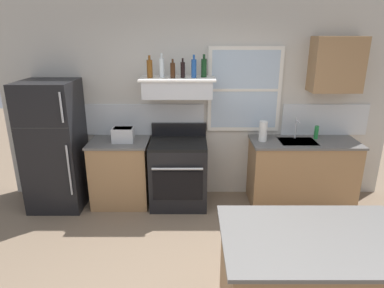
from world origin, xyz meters
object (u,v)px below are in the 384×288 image
object	(u,v)px
toaster	(122,135)
bottle_amber_wine	(148,68)
kitchen_island	(310,287)
paper_towel_roll	(262,131)
bottle_dark_green_wine	(202,68)
dish_soap_bottle	(315,132)
bottle_brown_stout	(171,70)
stove_range	(177,172)
bottle_blue_liqueur	(192,68)
bottle_clear_tall	(160,67)
refrigerator	(53,146)
bottle_balsamic_dark	(181,70)

from	to	relation	value
toaster	bottle_amber_wine	distance (m)	0.94
kitchen_island	paper_towel_roll	bearing A→B (deg)	89.09
bottle_dark_green_wine	dish_soap_bottle	distance (m)	1.77
bottle_dark_green_wine	kitchen_island	xyz separation A→B (m)	(0.76, -2.32, -1.41)
bottle_amber_wine	bottle_brown_stout	distance (m)	0.29
dish_soap_bottle	kitchen_island	world-z (taller)	dish_soap_bottle
dish_soap_bottle	paper_towel_roll	bearing A→B (deg)	-172.40
bottle_dark_green_wine	paper_towel_roll	world-z (taller)	bottle_dark_green_wine
toaster	dish_soap_bottle	world-z (taller)	toaster
stove_range	paper_towel_roll	xyz separation A→B (m)	(1.13, 0.04, 0.58)
bottle_dark_green_wine	paper_towel_roll	xyz separation A→B (m)	(0.79, -0.10, -0.82)
bottle_blue_liqueur	bottle_dark_green_wine	xyz separation A→B (m)	(0.13, 0.07, 0.00)
stove_range	bottle_clear_tall	bearing A→B (deg)	155.48
refrigerator	kitchen_island	size ratio (longest dim) A/B	1.23
bottle_amber_wine	paper_towel_roll	xyz separation A→B (m)	(1.48, -0.02, -0.82)
bottle_brown_stout	bottle_balsamic_dark	size ratio (longest dim) A/B	0.97
dish_soap_bottle	toaster	bearing A→B (deg)	-177.06
refrigerator	bottle_dark_green_wine	distance (m)	2.23
bottle_clear_tall	bottle_dark_green_wine	bearing A→B (deg)	4.55
bottle_dark_green_wine	dish_soap_bottle	xyz separation A→B (m)	(1.54, 0.00, -0.87)
bottle_amber_wine	bottle_clear_tall	distance (m)	0.15
stove_range	bottle_brown_stout	distance (m)	1.38
bottle_blue_liqueur	dish_soap_bottle	world-z (taller)	bottle_blue_liqueur
bottle_dark_green_wine	paper_towel_roll	size ratio (longest dim) A/B	1.07
bottle_amber_wine	bottle_balsamic_dark	distance (m)	0.42
toaster	bottle_blue_liqueur	xyz separation A→B (m)	(0.93, 0.06, 0.86)
refrigerator	bottle_dark_green_wine	bearing A→B (deg)	4.52
refrigerator	dish_soap_bottle	world-z (taller)	refrigerator
bottle_balsamic_dark	bottle_amber_wine	bearing A→B (deg)	-177.92
bottle_amber_wine	bottle_blue_liqueur	bearing A→B (deg)	0.28
dish_soap_bottle	kitchen_island	xyz separation A→B (m)	(-0.78, -2.32, -0.54)
bottle_balsamic_dark	bottle_clear_tall	bearing A→B (deg)	176.98
bottle_blue_liqueur	bottle_dark_green_wine	bearing A→B (deg)	28.16
refrigerator	bottle_blue_liqueur	distance (m)	2.11
toaster	bottle_amber_wine	size ratio (longest dim) A/B	1.06
bottle_clear_tall	kitchen_island	distance (m)	2.98
bottle_balsamic_dark	toaster	bearing A→B (deg)	-174.70
bottle_brown_stout	toaster	bearing A→B (deg)	-176.65
toaster	bottle_amber_wine	xyz separation A→B (m)	(0.38, 0.06, 0.85)
paper_towel_roll	dish_soap_bottle	distance (m)	0.76
refrigerator	stove_range	xyz separation A→B (m)	(1.65, 0.02, -0.39)
bottle_balsamic_dark	dish_soap_bottle	bearing A→B (deg)	1.90
stove_range	bottle_dark_green_wine	world-z (taller)	bottle_dark_green_wine
refrigerator	bottle_brown_stout	bearing A→B (deg)	2.36
bottle_blue_liqueur	kitchen_island	world-z (taller)	bottle_blue_liqueur
bottle_brown_stout	bottle_blue_liqueur	distance (m)	0.27
refrigerator	dish_soap_bottle	xyz separation A→B (m)	(3.53, 0.16, 0.14)
bottle_balsamic_dark	bottle_dark_green_wine	world-z (taller)	bottle_dark_green_wine
bottle_amber_wine	bottle_blue_liqueur	distance (m)	0.56
refrigerator	bottle_dark_green_wine	size ratio (longest dim) A/B	5.98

